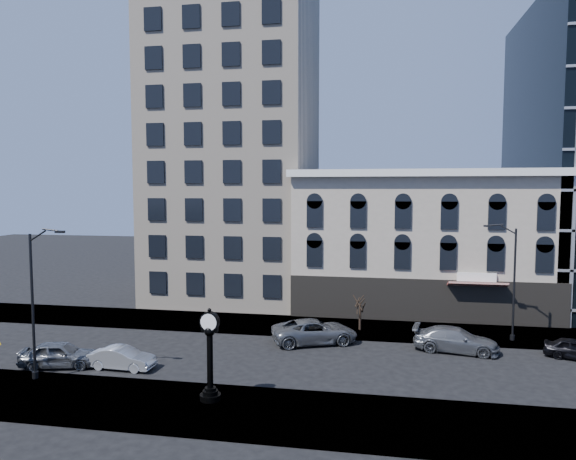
% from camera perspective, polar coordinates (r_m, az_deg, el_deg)
% --- Properties ---
extents(ground, '(160.00, 160.00, 0.00)m').
position_cam_1_polar(ground, '(34.31, -4.61, -13.92)').
color(ground, black).
rests_on(ground, ground).
extents(sidewalk_far, '(160.00, 6.00, 0.12)m').
position_cam_1_polar(sidewalk_far, '(41.75, -1.76, -10.46)').
color(sidewalk_far, gray).
rests_on(sidewalk_far, ground).
extents(sidewalk_near, '(160.00, 6.00, 0.12)m').
position_cam_1_polar(sidewalk_near, '(27.13, -9.16, -18.94)').
color(sidewalk_near, gray).
rests_on(sidewalk_near, ground).
extents(cream_tower, '(15.90, 15.40, 42.50)m').
position_cam_1_polar(cream_tower, '(53.07, -5.96, 13.67)').
color(cream_tower, beige).
rests_on(cream_tower, ground).
extents(victorian_row, '(22.60, 11.19, 12.50)m').
position_cam_1_polar(victorian_row, '(47.74, 14.49, -1.47)').
color(victorian_row, '#B1A392').
rests_on(victorian_row, ground).
extents(street_clock, '(1.08, 1.08, 4.75)m').
position_cam_1_polar(street_clock, '(27.14, -8.67, -13.94)').
color(street_clock, black).
rests_on(street_clock, sidewalk_near).
extents(street_lamp_near, '(2.26, 0.35, 8.74)m').
position_cam_1_polar(street_lamp_near, '(31.76, -25.75, -3.40)').
color(street_lamp_near, black).
rests_on(street_lamp_near, sidewalk_near).
extents(street_lamp_far, '(2.19, 0.51, 8.46)m').
position_cam_1_polar(street_lamp_far, '(39.47, 23.05, -2.16)').
color(street_lamp_far, black).
rests_on(street_lamp_far, sidewalk_far).
extents(bare_tree_far, '(1.83, 1.83, 3.14)m').
position_cam_1_polar(bare_tree_far, '(39.91, 8.02, -7.63)').
color(bare_tree_far, black).
rests_on(bare_tree_far, sidewalk_far).
extents(car_near_a, '(4.94, 2.95, 1.57)m').
position_cam_1_polar(car_near_a, '(35.17, -24.04, -12.49)').
color(car_near_a, '#595B60').
rests_on(car_near_a, ground).
extents(car_near_b, '(4.05, 1.53, 1.32)m').
position_cam_1_polar(car_near_b, '(33.53, -17.95, -13.39)').
color(car_near_b, '#A5A8AD').
rests_on(car_near_b, ground).
extents(car_far_a, '(6.63, 4.80, 1.68)m').
position_cam_1_polar(car_far_a, '(37.00, 2.97, -11.18)').
color(car_far_a, '#595B60').
rests_on(car_far_a, ground).
extents(car_far_b, '(5.85, 3.14, 1.61)m').
position_cam_1_polar(car_far_b, '(36.87, 18.13, -11.51)').
color(car_far_b, '#595B60').
rests_on(car_far_b, ground).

